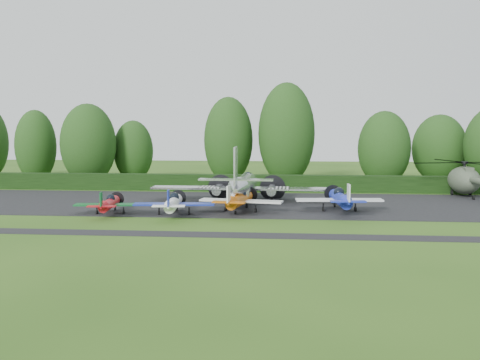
# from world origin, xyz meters

# --- Properties ---
(ground) EXTENTS (160.00, 160.00, 0.00)m
(ground) POSITION_xyz_m (0.00, 0.00, 0.00)
(ground) COLOR #294F16
(ground) RESTS_ON ground
(apron) EXTENTS (70.00, 18.00, 0.01)m
(apron) POSITION_xyz_m (0.00, 10.00, 0.00)
(apron) COLOR black
(apron) RESTS_ON ground
(taxiway_verge) EXTENTS (70.00, 2.00, 0.00)m
(taxiway_verge) POSITION_xyz_m (0.00, -6.00, 0.00)
(taxiway_verge) COLOR black
(taxiway_verge) RESTS_ON ground
(hedgerow) EXTENTS (90.00, 1.60, 2.00)m
(hedgerow) POSITION_xyz_m (0.00, 21.00, 0.00)
(hedgerow) COLOR black
(hedgerow) RESTS_ON ground
(transport_plane) EXTENTS (19.55, 14.99, 6.27)m
(transport_plane) POSITION_xyz_m (0.25, 10.28, 1.75)
(transport_plane) COLOR silver
(transport_plane) RESTS_ON ground
(light_plane_red) EXTENTS (6.37, 6.70, 2.45)m
(light_plane_red) POSITION_xyz_m (-10.98, 2.03, 1.02)
(light_plane_red) COLOR red
(light_plane_red) RESTS_ON ground
(light_plane_white) EXTENTS (7.16, 7.52, 2.75)m
(light_plane_white) POSITION_xyz_m (-5.20, 2.04, 1.14)
(light_plane_white) COLOR white
(light_plane_white) RESTS_ON ground
(light_plane_orange) EXTENTS (7.64, 8.03, 2.94)m
(light_plane_orange) POSITION_xyz_m (0.42, 4.19, 1.22)
(light_plane_orange) COLOR #BC560B
(light_plane_orange) RESTS_ON ground
(light_plane_blue) EXTENTS (7.96, 8.37, 3.06)m
(light_plane_blue) POSITION_xyz_m (9.55, 5.32, 1.27)
(light_plane_blue) COLOR #1C2BAC
(light_plane_blue) RESTS_ON ground
(helicopter) EXTENTS (12.26, 14.35, 3.95)m
(helicopter) POSITION_xyz_m (24.52, 18.01, 2.12)
(helicopter) COLOR #3E4938
(helicopter) RESTS_ON ground
(tree_0) EXTENTS (6.82, 6.82, 11.99)m
(tree_0) POSITION_xyz_m (-3.53, 30.48, 5.98)
(tree_0) COLOR black
(tree_0) RESTS_ON ground
(tree_1) EXTENTS (5.67, 5.67, 8.78)m
(tree_1) POSITION_xyz_m (-17.54, 31.92, 4.37)
(tree_1) COLOR black
(tree_1) RESTS_ON ground
(tree_2) EXTENTS (7.64, 7.64, 13.81)m
(tree_2) POSITION_xyz_m (4.53, 29.16, 6.89)
(tree_2) COLOR black
(tree_2) RESTS_ON ground
(tree_6) EXTENTS (5.70, 5.70, 10.25)m
(tree_6) POSITION_xyz_m (-30.99, 29.38, 5.11)
(tree_6) COLOR black
(tree_6) RESTS_ON ground
(tree_7) EXTENTS (7.55, 7.55, 11.02)m
(tree_7) POSITION_xyz_m (-22.58, 27.54, 5.50)
(tree_7) COLOR black
(tree_7) RESTS_ON ground
(tree_8) EXTENTS (6.92, 6.92, 9.95)m
(tree_8) POSITION_xyz_m (17.50, 28.88, 4.96)
(tree_8) COLOR black
(tree_8) RESTS_ON ground
(tree_9) EXTENTS (7.44, 7.44, 9.59)m
(tree_9) POSITION_xyz_m (25.99, 33.82, 4.78)
(tree_9) COLOR black
(tree_9) RESTS_ON ground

